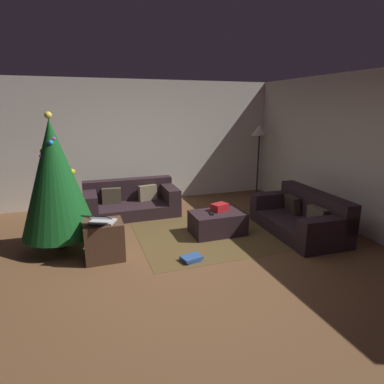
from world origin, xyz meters
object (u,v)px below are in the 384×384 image
(corner_lamp, at_px, (259,136))
(tv_remote, at_px, (211,213))
(christmas_tree, at_px, (55,179))
(gift_box, at_px, (220,207))
(book_stack, at_px, (192,258))
(couch_right, at_px, (302,217))
(ottoman, at_px, (217,223))
(couch_left, at_px, (131,201))
(laptop, at_px, (101,220))
(side_table, at_px, (104,240))

(corner_lamp, bearing_deg, tv_remote, -135.39)
(christmas_tree, bearing_deg, gift_box, -4.10)
(tv_remote, relative_size, christmas_tree, 0.08)
(christmas_tree, distance_m, book_stack, 2.23)
(couch_right, xyz_separation_m, tv_remote, (-1.48, 0.37, 0.11))
(couch_right, xyz_separation_m, christmas_tree, (-3.78, 0.66, 0.80))
(gift_box, height_order, tv_remote, gift_box)
(ottoman, bearing_deg, tv_remote, -161.48)
(book_stack, xyz_separation_m, corner_lamp, (2.59, 2.72, 1.37))
(couch_left, relative_size, gift_box, 6.84)
(couch_left, xyz_separation_m, gift_box, (1.26, -1.44, 0.17))
(gift_box, relative_size, tv_remote, 1.60)
(ottoman, height_order, gift_box, gift_box)
(tv_remote, distance_m, christmas_tree, 2.41)
(couch_right, bearing_deg, laptop, 92.17)
(christmas_tree, xyz_separation_m, laptop, (0.55, -0.63, -0.47))
(gift_box, height_order, corner_lamp, corner_lamp)
(christmas_tree, relative_size, side_table, 3.72)
(side_table, bearing_deg, ottoman, 10.03)
(tv_remote, height_order, book_stack, tv_remote)
(tv_remote, bearing_deg, corner_lamp, 57.92)
(gift_box, distance_m, tv_remote, 0.23)
(christmas_tree, bearing_deg, corner_lamp, 21.33)
(couch_right, height_order, laptop, laptop)
(ottoman, distance_m, side_table, 1.87)
(tv_remote, relative_size, corner_lamp, 0.10)
(ottoman, distance_m, christmas_tree, 2.58)
(side_table, xyz_separation_m, book_stack, (1.11, -0.47, -0.23))
(ottoman, xyz_separation_m, christmas_tree, (-2.42, 0.25, 0.88))
(side_table, bearing_deg, christmas_tree, 135.00)
(gift_box, xyz_separation_m, corner_lamp, (1.79, 1.85, 0.98))
(couch_right, relative_size, gift_box, 6.80)
(tv_remote, xyz_separation_m, side_table, (-1.72, -0.28, -0.11))
(couch_right, bearing_deg, book_stack, 103.14)
(ottoman, xyz_separation_m, corner_lamp, (1.86, 1.92, 1.22))
(tv_remote, relative_size, book_stack, 0.52)
(christmas_tree, bearing_deg, book_stack, -31.84)
(corner_lamp, bearing_deg, laptop, -148.32)
(gift_box, bearing_deg, couch_right, -20.52)
(couch_left, distance_m, corner_lamp, 3.29)
(gift_box, height_order, laptop, laptop)
(couch_left, xyz_separation_m, laptop, (-0.68, -1.89, 0.33))
(book_stack, bearing_deg, couch_left, 101.33)
(couch_left, distance_m, tv_remote, 1.89)
(book_stack, bearing_deg, laptop, 160.00)
(christmas_tree, bearing_deg, side_table, -45.00)
(ottoman, bearing_deg, gift_box, 46.06)
(side_table, height_order, corner_lamp, corner_lamp)
(couch_left, height_order, corner_lamp, corner_lamp)
(christmas_tree, bearing_deg, laptop, -49.16)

